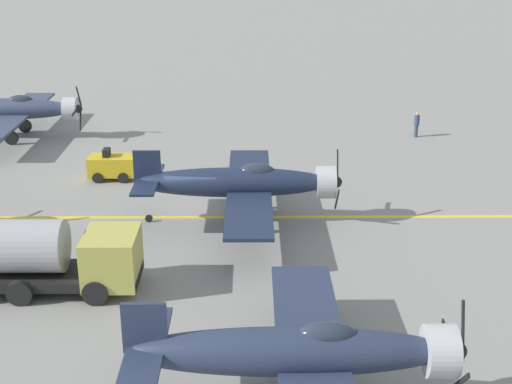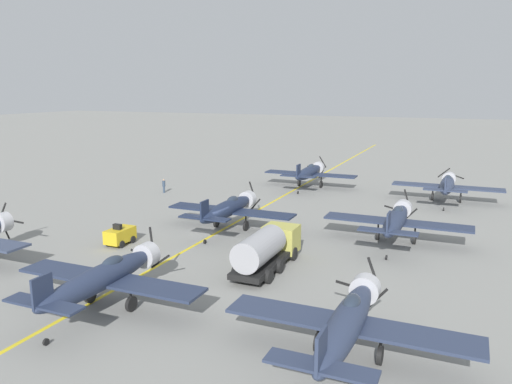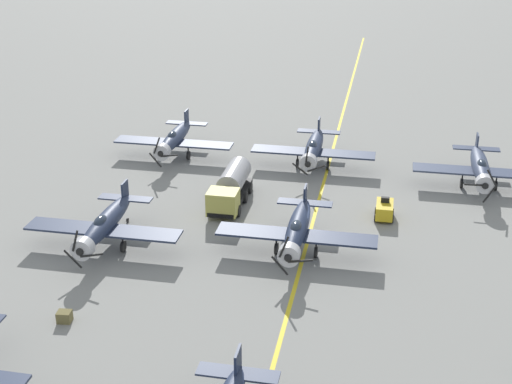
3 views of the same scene
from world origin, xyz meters
name	(u,v)px [view 1 (image 1 of 3)]	position (x,y,z in m)	size (l,w,h in m)	color
ground_plane	(193,217)	(0.00, 0.00, 0.00)	(400.00, 400.00, 0.00)	gray
taxiway_stripe	(193,217)	(0.00, 0.00, 0.00)	(0.30, 160.00, 0.01)	yellow
airplane_near_left	(11,109)	(-14.03, -13.27, 2.01)	(12.00, 9.98, 3.65)	#343E57
airplane_mid_center	(242,183)	(0.57, 2.44, 2.01)	(12.00, 9.98, 3.72)	#1C2640
airplane_mid_right	(301,353)	(15.04, 4.35, 2.01)	(12.00, 9.98, 3.74)	#263049
fuel_tanker	(37,256)	(7.48, -5.49, 1.51)	(2.68, 8.00, 2.98)	black
tow_tractor	(112,166)	(-5.74, -5.04, 0.79)	(1.57, 2.60, 1.79)	gold
ground_crew_walking	(417,124)	(-14.23, 14.16, 0.93)	(0.37, 0.37, 1.71)	#334256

